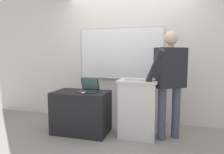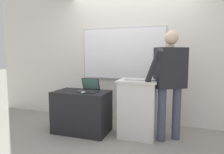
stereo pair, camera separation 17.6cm
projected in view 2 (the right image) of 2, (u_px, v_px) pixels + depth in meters
The scene contains 9 objects.
ground_plane at pixel (115, 142), 3.08m from camera, with size 30.00×30.00×0.00m, color gray.
back_wall at pixel (132, 48), 3.98m from camera, with size 6.40×0.17×2.94m.
lectern_podium at pixel (138, 108), 3.25m from camera, with size 0.62×0.50×0.94m.
side_desk at pixel (82, 112), 3.46m from camera, with size 0.94×0.56×0.72m.
person_presenter at pixel (170, 77), 3.06m from camera, with size 0.63×0.75×1.70m.
laptop at pixel (89, 88), 3.43m from camera, with size 0.33×0.29×0.22m.
wireless_keyboard at pixel (138, 80), 3.13m from camera, with size 0.42×0.14×0.02m.
computer_mouse_by_laptop at pixel (83, 92), 3.23m from camera, with size 0.06×0.10×0.03m.
computer_mouse_by_keyboard at pixel (154, 80), 3.07m from camera, with size 0.06×0.10×0.03m.
Camera 2 is at (0.90, -2.81, 1.33)m, focal length 32.00 mm.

